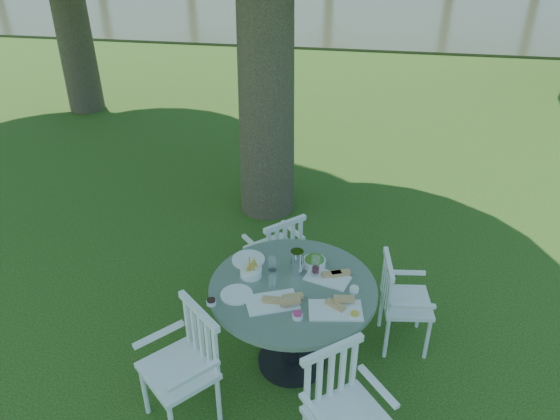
# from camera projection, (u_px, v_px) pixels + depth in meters

# --- Properties ---
(ground) EXTENTS (140.00, 140.00, 0.00)m
(ground) POSITION_uv_depth(u_px,v_px,m) (277.00, 296.00, 5.26)
(ground) COLOR #18370B
(ground) RESTS_ON ground
(table) EXTENTS (1.28, 1.28, 0.80)m
(table) POSITION_uv_depth(u_px,v_px,m) (293.00, 304.00, 4.21)
(table) COLOR black
(table) RESTS_ON ground
(chair_ne) EXTENTS (0.44, 0.47, 0.84)m
(chair_ne) POSITION_uv_depth(u_px,v_px,m) (397.00, 297.00, 4.49)
(chair_ne) COLOR white
(chair_ne) RESTS_ON ground
(chair_nw) EXTENTS (0.60, 0.60, 0.86)m
(chair_nw) POSITION_uv_depth(u_px,v_px,m) (279.00, 250.00, 5.04)
(chair_nw) COLOR white
(chair_nw) RESTS_ON ground
(chair_sw) EXTENTS (0.65, 0.65, 0.95)m
(chair_sw) POSITION_uv_depth(u_px,v_px,m) (189.00, 358.00, 3.84)
(chair_sw) COLOR white
(chair_sw) RESTS_ON ground
(chair_se) EXTENTS (0.63, 0.63, 0.92)m
(chair_se) POSITION_uv_depth(u_px,v_px,m) (339.00, 401.00, 3.54)
(chair_se) COLOR white
(chair_se) RESTS_ON ground
(tableware) EXTENTS (1.13, 0.79, 0.21)m
(tableware) POSITION_uv_depth(u_px,v_px,m) (289.00, 277.00, 4.16)
(tableware) COLOR white
(tableware) RESTS_ON table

